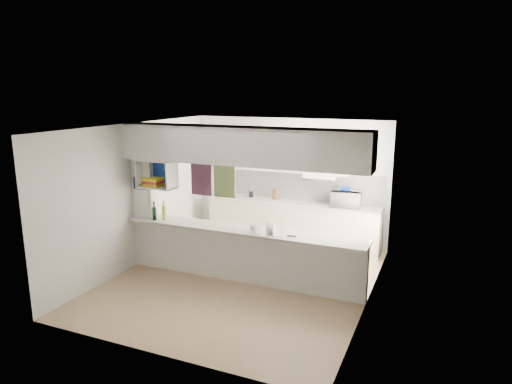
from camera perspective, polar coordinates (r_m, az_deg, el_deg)
The scene contains 16 objects.
floor at distance 7.89m, azimuth -1.87°, elevation -11.02°, with size 4.80×4.80×0.00m, color tan.
ceiling at distance 7.24m, azimuth -2.02°, elevation 8.17°, with size 4.80×4.80×0.00m, color white.
wall_back at distance 9.63m, azimuth 4.09°, elevation 1.47°, with size 4.20×4.20×0.00m, color silver.
wall_left at distance 8.54m, azimuth -14.83°, elevation -0.39°, with size 4.80×4.80×0.00m, color silver.
wall_right at distance 6.87m, azimuth 14.18°, elevation -3.50°, with size 4.80×4.80×0.00m, color silver.
servery_partition at distance 7.45m, azimuth -3.17°, elevation 0.98°, with size 4.20×0.50×2.60m.
cubby_shelf at distance 8.09m, azimuth -12.27°, elevation 2.01°, with size 0.65×0.35×0.50m.
kitchen_run at distance 9.45m, azimuth 4.45°, elevation -1.71°, with size 3.60×0.63×2.24m.
microwave at distance 9.11m, azimuth 11.20°, elevation -0.81°, with size 0.58×0.39×0.32m, color white.
bowl at distance 9.05m, azimuth 11.11°, elevation 0.32°, with size 0.24×0.24×0.06m, color navy.
dish_rack at distance 7.28m, azimuth 2.07°, elevation -4.68°, with size 0.42×0.35×0.20m.
cup at distance 7.38m, azimuth -0.33°, elevation -4.51°, with size 0.13×0.13×0.11m, color white.
wine_bottles at distance 8.22m, azimuth -11.98°, elevation -2.55°, with size 0.22×0.15×0.35m.
plastic_tubs at distance 7.35m, azimuth 2.27°, elevation -4.90°, with size 0.48×0.17×0.06m.
utensil_jar at distance 9.74m, azimuth -0.63°, elevation -0.28°, with size 0.09×0.09×0.13m, color black.
knife_block at distance 9.56m, azimuth 2.40°, elevation -0.28°, with size 0.11×0.08×0.21m, color brown.
Camera 1 is at (3.06, -6.54, 3.17)m, focal length 32.00 mm.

